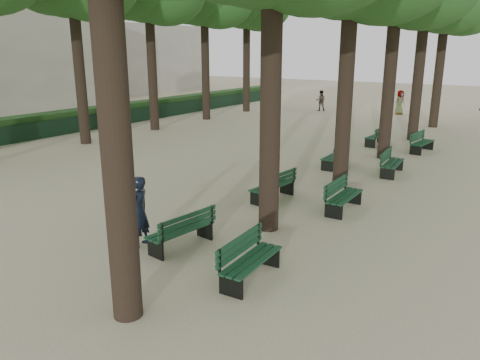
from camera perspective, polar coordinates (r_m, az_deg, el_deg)
The scene contains 15 objects.
ground at distance 11.13m, azimuth -11.29°, elevation -9.02°, with size 120.00×120.00×0.00m, color #BBB28E.
bench_left_0 at distance 11.32m, azimuth -7.18°, elevation -6.88°, with size 0.81×1.86×0.92m.
bench_left_1 at distance 14.74m, azimuth 3.99°, elevation -1.39°, with size 0.78×1.85×0.92m.
bench_left_2 at distance 19.17m, azimuth 11.47°, elevation 2.36°, with size 0.62×1.81×0.92m.
bench_left_3 at distance 24.08m, azimuth 16.28°, elevation 4.74°, with size 0.70×1.84×0.92m.
bench_right_0 at distance 9.74m, azimuth 1.37°, elevation -10.65°, with size 0.65×1.82×0.92m.
bench_right_1 at distance 14.04m, azimuth 12.55°, elevation -2.62°, with size 0.59×1.81×0.92m.
bench_right_2 at distance 18.55m, azimuth 18.05°, elevation 1.45°, with size 0.70×1.84×0.92m.
bench_right_3 at distance 23.10m, azimuth 21.31°, elevation 3.85°, with size 0.77×1.85×0.92m.
man_with_map at distance 11.38m, azimuth -12.22°, elevation -3.80°, with size 0.65×0.73×1.73m.
pedestrian_a at distance 36.77m, azimuth 9.81°, elevation 9.52°, with size 0.75×0.31×1.54m, color #262628.
pedestrian_d at distance 36.05m, azimuth 18.91°, elevation 8.95°, with size 0.84×0.35×1.73m, color #262628.
fence at distance 28.97m, azimuth -17.45°, elevation 6.77°, with size 0.08×42.00×0.90m, color black.
hedge at distance 29.49m, azimuth -18.35°, elevation 7.14°, with size 1.20×42.00×1.20m, color #173B14.
building_far at distance 54.74m, azimuth -14.40°, elevation 14.10°, with size 12.00×16.00×7.00m, color #B7B2A3.
Camera 1 is at (7.24, -7.08, 4.60)m, focal length 35.00 mm.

